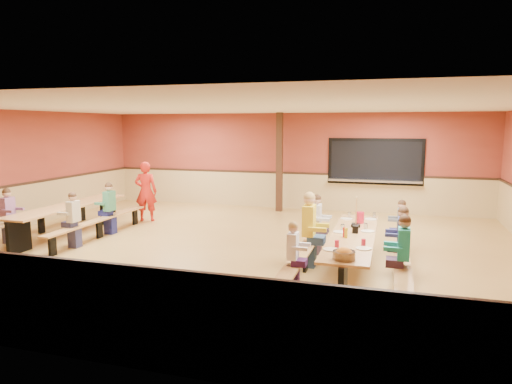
% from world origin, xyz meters
% --- Properties ---
extents(ground, '(12.00, 12.00, 0.00)m').
position_xyz_m(ground, '(0.00, 0.00, 0.00)').
color(ground, olive).
rests_on(ground, ground).
extents(room_envelope, '(12.04, 10.04, 3.02)m').
position_xyz_m(room_envelope, '(0.00, 0.00, 0.69)').
color(room_envelope, brown).
rests_on(room_envelope, ground).
extents(kitchen_pass_through, '(2.78, 0.28, 1.38)m').
position_xyz_m(kitchen_pass_through, '(2.60, 4.96, 1.49)').
color(kitchen_pass_through, black).
rests_on(kitchen_pass_through, ground).
extents(structural_post, '(0.18, 0.18, 3.00)m').
position_xyz_m(structural_post, '(-0.20, 4.40, 1.50)').
color(structural_post, '#321C10').
rests_on(structural_post, ground).
extents(cafeteria_table_main, '(1.91, 3.70, 0.74)m').
position_xyz_m(cafeteria_table_main, '(2.48, -1.17, 0.53)').
color(cafeteria_table_main, '#BA8549').
rests_on(cafeteria_table_main, ground).
extents(cafeteria_table_second, '(1.91, 3.70, 0.74)m').
position_xyz_m(cafeteria_table_second, '(-4.25, -0.10, 0.53)').
color(cafeteria_table_second, '#BA8549').
rests_on(cafeteria_table_second, ground).
extents(seated_child_white_left, '(0.33, 0.27, 1.13)m').
position_xyz_m(seated_child_white_left, '(1.65, -2.27, 0.56)').
color(seated_child_white_left, white).
rests_on(seated_child_white_left, ground).
extents(seated_adult_yellow, '(0.45, 0.37, 1.38)m').
position_xyz_m(seated_adult_yellow, '(1.65, -0.86, 0.69)').
color(seated_adult_yellow, yellow).
rests_on(seated_adult_yellow, ground).
extents(seated_child_grey_left, '(0.37, 0.30, 1.21)m').
position_xyz_m(seated_child_grey_left, '(1.65, 0.02, 0.61)').
color(seated_child_grey_left, silver).
rests_on(seated_child_grey_left, ground).
extents(seated_child_teal_right, '(0.39, 0.32, 1.24)m').
position_xyz_m(seated_child_teal_right, '(3.30, -1.87, 0.62)').
color(seated_child_teal_right, teal).
rests_on(seated_child_teal_right, ground).
extents(seated_child_navy_right, '(0.37, 0.31, 1.22)m').
position_xyz_m(seated_child_navy_right, '(3.30, -0.96, 0.61)').
color(seated_child_navy_right, navy).
rests_on(seated_child_navy_right, ground).
extents(seated_child_char_right, '(0.33, 0.27, 1.13)m').
position_xyz_m(seated_child_char_right, '(3.30, 0.33, 0.57)').
color(seated_child_char_right, '#565C62').
rests_on(seated_child_char_right, ground).
extents(seated_child_purple_sec, '(0.37, 0.31, 1.22)m').
position_xyz_m(seated_child_purple_sec, '(-5.08, -1.07, 0.61)').
color(seated_child_purple_sec, '#8A5681').
rests_on(seated_child_purple_sec, ground).
extents(seated_child_green_sec, '(0.38, 0.31, 1.23)m').
position_xyz_m(seated_child_green_sec, '(-3.43, 0.34, 0.62)').
color(seated_child_green_sec, '#397F5B').
rests_on(seated_child_green_sec, ground).
extents(seated_child_tan_sec, '(0.36, 0.29, 1.19)m').
position_xyz_m(seated_child_tan_sec, '(-3.43, -0.97, 0.60)').
color(seated_child_tan_sec, beige).
rests_on(seated_child_tan_sec, ground).
extents(standing_woman, '(0.69, 0.55, 1.64)m').
position_xyz_m(standing_woman, '(-3.36, 1.94, 0.82)').
color(standing_woman, red).
rests_on(standing_woman, ground).
extents(punch_pitcher, '(0.16, 0.16, 0.22)m').
position_xyz_m(punch_pitcher, '(2.53, -0.19, 0.85)').
color(punch_pitcher, red).
rests_on(punch_pitcher, cafeteria_table_main).
extents(chip_bowl, '(0.32, 0.32, 0.15)m').
position_xyz_m(chip_bowl, '(2.48, -2.71, 0.81)').
color(chip_bowl, orange).
rests_on(chip_bowl, cafeteria_table_main).
extents(napkin_dispenser, '(0.10, 0.14, 0.13)m').
position_xyz_m(napkin_dispenser, '(2.51, -1.03, 0.80)').
color(napkin_dispenser, black).
rests_on(napkin_dispenser, cafeteria_table_main).
extents(condiment_mustard, '(0.06, 0.06, 0.17)m').
position_xyz_m(condiment_mustard, '(2.39, -1.44, 0.82)').
color(condiment_mustard, yellow).
rests_on(condiment_mustard, cafeteria_table_main).
extents(condiment_ketchup, '(0.06, 0.06, 0.17)m').
position_xyz_m(condiment_ketchup, '(2.36, -1.40, 0.82)').
color(condiment_ketchup, '#B2140F').
rests_on(condiment_ketchup, cafeteria_table_main).
extents(table_paddle, '(0.16, 0.16, 0.56)m').
position_xyz_m(table_paddle, '(2.48, -0.54, 0.88)').
color(table_paddle, black).
rests_on(table_paddle, cafeteria_table_main).
extents(place_settings, '(0.65, 3.30, 0.11)m').
position_xyz_m(place_settings, '(2.48, -1.17, 0.80)').
color(place_settings, beige).
rests_on(place_settings, cafeteria_table_main).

